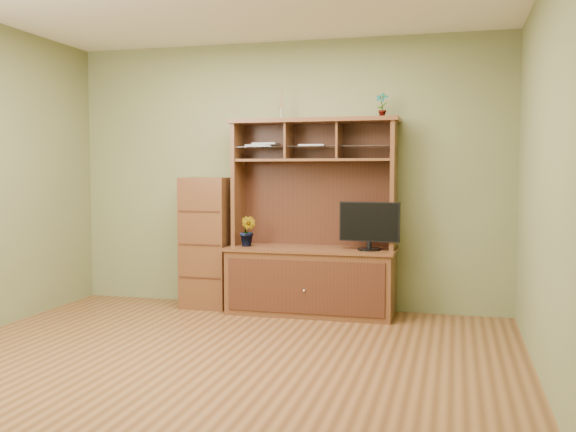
% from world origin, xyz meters
% --- Properties ---
extents(room, '(4.54, 4.04, 2.74)m').
position_xyz_m(room, '(0.00, 0.00, 1.35)').
color(room, '#563318').
rests_on(room, ground).
extents(media_hutch, '(1.66, 0.61, 1.90)m').
position_xyz_m(media_hutch, '(0.33, 1.73, 0.52)').
color(media_hutch, '#492215').
rests_on(media_hutch, room).
extents(monitor, '(0.57, 0.22, 0.45)m').
position_xyz_m(monitor, '(0.91, 1.65, 0.89)').
color(monitor, black).
rests_on(monitor, media_hutch).
extents(orchid_plant, '(0.20, 0.18, 0.30)m').
position_xyz_m(orchid_plant, '(-0.29, 1.65, 0.80)').
color(orchid_plant, '#3B5E20').
rests_on(orchid_plant, media_hutch).
extents(top_plant, '(0.14, 0.11, 0.24)m').
position_xyz_m(top_plant, '(0.99, 1.80, 2.02)').
color(top_plant, '#346D26').
rests_on(top_plant, media_hutch).
extents(reed_diffuser, '(0.06, 0.06, 0.31)m').
position_xyz_m(reed_diffuser, '(0.01, 1.80, 2.02)').
color(reed_diffuser, silver).
rests_on(reed_diffuser, media_hutch).
extents(magazines, '(0.81, 0.23, 0.04)m').
position_xyz_m(magazines, '(-0.03, 1.81, 1.65)').
color(magazines, '#A8A8AC').
rests_on(magazines, media_hutch).
extents(side_cabinet, '(0.47, 0.43, 1.33)m').
position_xyz_m(side_cabinet, '(-0.77, 1.77, 0.66)').
color(side_cabinet, '#492215').
rests_on(side_cabinet, room).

